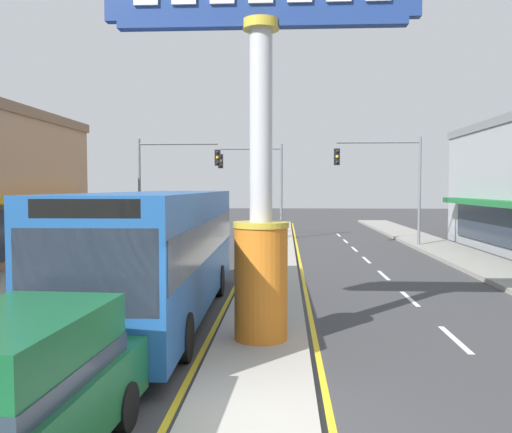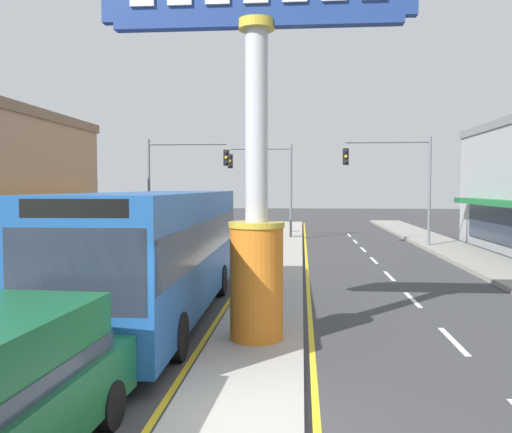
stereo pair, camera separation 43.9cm
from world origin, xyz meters
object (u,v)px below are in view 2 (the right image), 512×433
(traffic_light_left_side, at_px, (178,173))
(sedan_far_right_lane, at_px, (142,247))
(traffic_light_right_side, at_px, (397,172))
(district_sign, at_px, (257,143))
(bus_near_right_lane, at_px, (162,246))
(pedestrian_far_side, at_px, (72,244))
(pedestrian_near_kerb, at_px, (44,245))
(traffic_light_median_far, at_px, (268,175))

(traffic_light_left_side, height_order, sedan_far_right_lane, traffic_light_left_side)
(traffic_light_right_side, bearing_deg, district_sign, -108.00)
(district_sign, bearing_deg, bus_near_right_lane, 139.65)
(bus_near_right_lane, height_order, sedan_far_right_lane, bus_near_right_lane)
(pedestrian_far_side, bearing_deg, district_sign, -48.41)
(pedestrian_far_side, bearing_deg, traffic_light_right_side, 35.18)
(traffic_light_right_side, relative_size, pedestrian_near_kerb, 3.72)
(sedan_far_right_lane, distance_m, pedestrian_near_kerb, 4.13)
(bus_near_right_lane, distance_m, sedan_far_right_lane, 9.90)
(traffic_light_left_side, bearing_deg, traffic_light_median_far, 39.64)
(bus_near_right_lane, height_order, pedestrian_far_side, bus_near_right_lane)
(pedestrian_near_kerb, bearing_deg, traffic_light_left_side, 75.38)
(traffic_light_median_far, distance_m, bus_near_right_lane, 21.78)
(traffic_light_left_side, bearing_deg, district_sign, -72.45)
(sedan_far_right_lane, height_order, pedestrian_near_kerb, pedestrian_near_kerb)
(sedan_far_right_lane, bearing_deg, traffic_light_median_far, 69.12)
(district_sign, height_order, pedestrian_far_side, district_sign)
(sedan_far_right_lane, bearing_deg, bus_near_right_lane, -70.42)
(traffic_light_left_side, height_order, pedestrian_near_kerb, traffic_light_left_side)
(district_sign, xyz_separation_m, traffic_light_median_far, (-1.25, 23.86, -0.13))
(district_sign, relative_size, pedestrian_near_kerb, 4.92)
(bus_near_right_lane, distance_m, pedestrian_far_side, 8.77)
(traffic_light_right_side, height_order, traffic_light_median_far, same)
(traffic_light_left_side, xyz_separation_m, traffic_light_median_far, (4.99, 4.14, -0.05))
(traffic_light_left_side, relative_size, pedestrian_far_side, 3.59)
(pedestrian_near_kerb, bearing_deg, sedan_far_right_lane, 40.59)
(traffic_light_right_side, bearing_deg, pedestrian_near_kerb, -145.96)
(traffic_light_left_side, bearing_deg, traffic_light_right_side, -2.41)
(district_sign, height_order, traffic_light_left_side, district_sign)
(traffic_light_left_side, height_order, pedestrian_far_side, traffic_light_left_side)
(district_sign, distance_m, traffic_light_left_side, 20.69)
(pedestrian_near_kerb, bearing_deg, district_sign, -44.29)
(traffic_light_left_side, distance_m, sedan_far_right_lane, 8.90)
(bus_near_right_lane, bearing_deg, traffic_light_left_side, 101.60)
(traffic_light_right_side, distance_m, pedestrian_near_kerb, 18.75)
(traffic_light_median_far, relative_size, bus_near_right_lane, 0.55)
(traffic_light_right_side, relative_size, bus_near_right_lane, 0.55)
(traffic_light_left_side, distance_m, traffic_light_right_side, 12.49)
(bus_near_right_lane, xyz_separation_m, pedestrian_far_side, (-5.43, 6.85, -0.71))
(traffic_light_right_side, xyz_separation_m, pedestrian_far_side, (-14.32, -10.09, -3.09))
(bus_near_right_lane, bearing_deg, pedestrian_far_side, 128.38)
(traffic_light_right_side, distance_m, traffic_light_median_far, 8.82)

